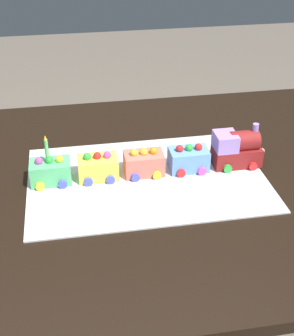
{
  "coord_description": "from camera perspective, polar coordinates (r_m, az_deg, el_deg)",
  "views": [
    {
      "loc": [
        0.11,
        1.01,
        1.4
      ],
      "look_at": [
        -0.06,
        0.01,
        0.77
      ],
      "focal_mm": 51.07,
      "sensor_mm": 36.0,
      "label": 1
    }
  ],
  "objects": [
    {
      "name": "cake_car_gondola_sky_blue",
      "position": [
        1.25,
        4.98,
        1.09
      ],
      "size": [
        0.1,
        0.08,
        0.07
      ],
      "color": "#669EEA",
      "rests_on": "cake_board"
    },
    {
      "name": "dining_table",
      "position": [
        1.28,
        -2.89,
        -5.53
      ],
      "size": [
        1.4,
        1.0,
        0.74
      ],
      "color": "black",
      "rests_on": "ground"
    },
    {
      "name": "cake_car_caboose_coral",
      "position": [
        1.22,
        -0.38,
        0.61
      ],
      "size": [
        0.1,
        0.08,
        0.07
      ],
      "color": "#F27260",
      "rests_on": "cake_board"
    },
    {
      "name": "cake_car_hopper_mint_green",
      "position": [
        1.21,
        -11.43,
        -0.4
      ],
      "size": [
        0.1,
        0.08,
        0.07
      ],
      "color": "#59CC7A",
      "rests_on": "cake_board"
    },
    {
      "name": "cake_board",
      "position": [
        1.22,
        0.0,
        -1.28
      ],
      "size": [
        0.6,
        0.4,
        0.0
      ],
      "primitive_type": "cube",
      "color": "silver",
      "rests_on": "dining_table"
    },
    {
      "name": "cake_locomotive",
      "position": [
        1.27,
        10.65,
        2.26
      ],
      "size": [
        0.14,
        0.08,
        0.12
      ],
      "color": "maroon",
      "rests_on": "cake_board"
    },
    {
      "name": "birthday_candle",
      "position": [
        1.18,
        -11.94,
        2.53
      ],
      "size": [
        0.01,
        0.01,
        0.06
      ],
      "color": "#66D872",
      "rests_on": "cake_car_hopper_mint_green"
    },
    {
      "name": "cake_car_tanker_lemon",
      "position": [
        1.21,
        -5.88,
        0.11
      ],
      "size": [
        0.1,
        0.08,
        0.07
      ],
      "color": "#F4E04C",
      "rests_on": "cake_board"
    }
  ]
}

